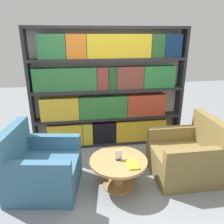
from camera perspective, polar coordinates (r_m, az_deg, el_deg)
ground_plane at (r=3.37m, az=2.83°, el=-19.28°), size 14.00×14.00×0.00m
bookshelf at (r=4.17m, az=-1.05°, el=5.60°), size 2.89×0.30×2.25m
armchair_left at (r=3.35m, az=-17.99°, el=-14.02°), size 1.05×1.01×0.95m
armchair_right at (r=3.65m, az=18.75°, el=-11.10°), size 0.93×0.89×0.95m
coffee_table at (r=3.23m, az=1.67°, el=-14.24°), size 0.82×0.82×0.44m
table_sign at (r=3.13m, az=1.71°, el=-11.36°), size 0.10×0.06×0.15m
stray_book at (r=3.06m, az=5.37°, el=-13.40°), size 0.14×0.25×0.02m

